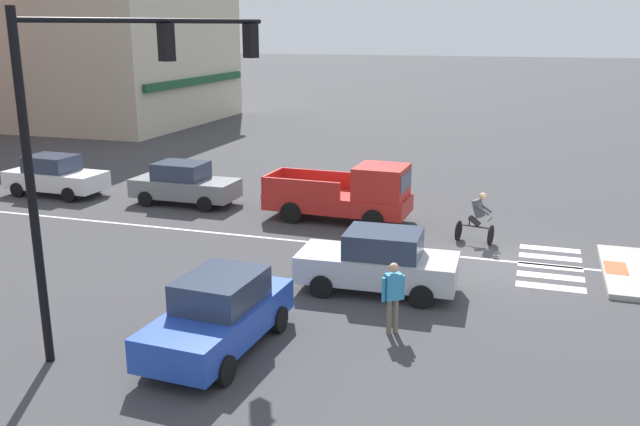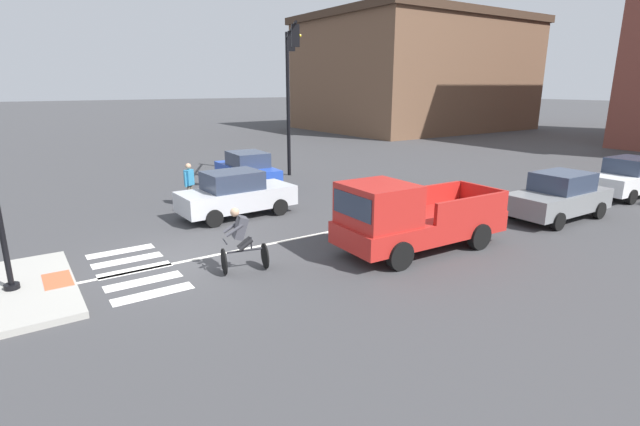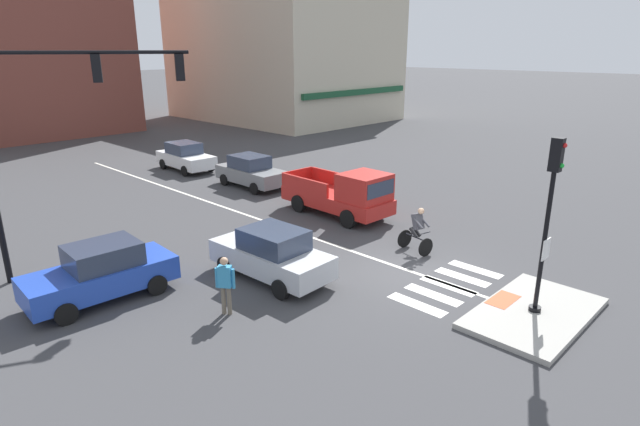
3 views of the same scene
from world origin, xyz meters
The scene contains 17 objects.
ground_plane centered at (0.00, 0.00, 0.00)m, with size 300.00×300.00×0.00m, color #3D3D3F.
tactile_pad_front centered at (0.00, -3.00, 0.15)m, with size 1.10×0.60×0.01m, color #DB5B38.
crosswalk_stripe_a centered at (-1.70, -1.27, 0.00)m, with size 0.44×1.80×0.01m, color silver.
crosswalk_stripe_b centered at (-0.85, -1.27, 0.00)m, with size 0.44×1.80×0.01m, color silver.
crosswalk_stripe_c centered at (0.00, -1.27, 0.00)m, with size 0.44×1.80×0.01m, color silver.
crosswalk_stripe_d centered at (0.85, -1.27, 0.00)m, with size 0.44×1.80×0.01m, color silver.
crosswalk_stripe_e centered at (1.70, -1.27, 0.00)m, with size 0.44×1.80×0.01m, color silver.
lane_centre_line centered at (0.09, 10.00, 0.00)m, with size 0.14×28.00×0.01m, color silver.
traffic_light_mast centered at (-7.59, 7.83, 4.92)m, with size 5.39×2.81×7.06m.
building_corner_left centered at (23.30, 31.95, 6.67)m, with size 15.66×20.09×13.31m.
car_silver_westbound_near centered at (-3.35, 3.05, 0.81)m, with size 1.97×4.16×1.64m.
car_white_eastbound_distant centered at (2.98, 18.07, 0.81)m, with size 1.96×4.16×1.64m.
car_grey_eastbound_far centered at (3.26, 12.30, 0.81)m, with size 1.89×4.12×1.64m.
car_blue_cross_left centered at (-7.65, 5.51, 0.81)m, with size 4.19×2.02×1.64m.
pickup_truck_red_eastbound_mid centered at (2.85, 5.51, 0.98)m, with size 2.19×5.16×2.08m.
cyclist centered at (1.60, 0.99, 0.87)m, with size 0.86×1.20×1.68m.
pedestrian_at_curb_left centered at (-5.75, 2.17, 0.98)m, with size 0.39×0.46×1.67m.
Camera 1 is at (-19.75, -0.60, 6.68)m, focal length 38.35 mm.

